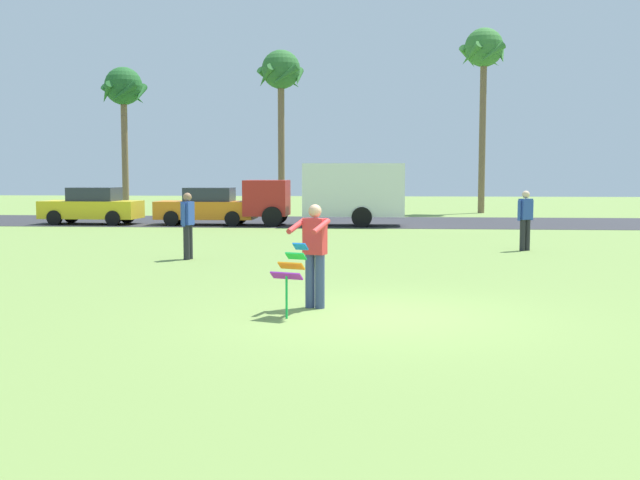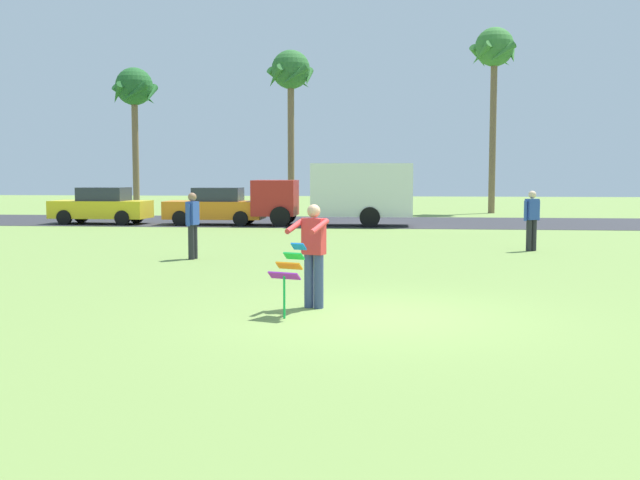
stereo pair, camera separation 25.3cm
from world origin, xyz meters
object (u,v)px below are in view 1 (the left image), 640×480
parked_car_yellow (92,206)px  person_kite_flyer (314,251)px  palm_tree_left_near (124,92)px  palm_tree_centre_far (484,57)px  kite_held (291,268)px  person_walker_near (188,224)px  parked_car_orange (207,207)px  person_walker_far (525,218)px  palm_tree_right_near (281,77)px  parked_truck_red_cab (334,192)px

parked_car_yellow → person_kite_flyer: bearing=-59.7°
palm_tree_left_near → parked_car_yellow: bearing=-79.0°
parked_car_yellow → palm_tree_centre_far: bearing=30.9°
kite_held → person_walker_near: 8.46m
parked_car_orange → person_walker_near: 13.08m
person_walker_far → palm_tree_right_near: bearing=116.6°
parked_car_orange → palm_tree_left_near: palm_tree_left_near is taller
person_kite_flyer → kite_held: bearing=-109.6°
person_walker_near → palm_tree_centre_far: bearing=66.2°
parked_car_orange → person_walker_near: size_ratio=2.43×
parked_truck_red_cab → palm_tree_right_near: size_ratio=0.76×
person_walker_near → palm_tree_left_near: bearing=112.7°
palm_tree_right_near → person_walker_near: 23.35m
palm_tree_centre_far → kite_held: bearing=-102.3°
parked_truck_red_cab → palm_tree_centre_far: bearing=55.3°
kite_held → person_kite_flyer: bearing=70.4°
parked_truck_red_cab → palm_tree_right_near: bearing=110.3°
parked_truck_red_cab → person_walker_near: bearing=-103.0°
person_kite_flyer → kite_held: (-0.29, -0.81, -0.18)m
kite_held → person_walker_near: bearing=115.5°
person_kite_flyer → palm_tree_left_near: palm_tree_left_near is taller
palm_tree_left_near → palm_tree_right_near: (8.95, -0.42, 0.70)m
kite_held → palm_tree_right_near: size_ratio=0.13×
parked_car_yellow → person_walker_near: 14.91m
kite_held → parked_car_orange: parked_car_orange is taller
parked_truck_red_cab → person_walker_near: parked_truck_red_cab is taller
palm_tree_right_near → person_walker_far: palm_tree_right_near is taller
parked_car_yellow → palm_tree_centre_far: 22.36m
person_kite_flyer → parked_car_yellow: 22.79m
person_kite_flyer → kite_held: person_kite_flyer is taller
kite_held → person_walker_far: 11.97m
parked_car_orange → parked_truck_red_cab: (5.48, -0.00, 0.64)m
kite_held → parked_truck_red_cab: parked_truck_red_cab is taller
kite_held → parked_car_yellow: size_ratio=0.27×
parked_car_yellow → palm_tree_left_near: size_ratio=0.52×
parked_car_yellow → palm_tree_left_near: (-1.95, 10.01, 5.95)m
palm_tree_left_near → palm_tree_right_near: 8.99m
kite_held → parked_truck_red_cab: bearing=91.9°
person_kite_flyer → palm_tree_centre_far: size_ratio=0.17×
person_kite_flyer → person_walker_far: (5.20, 9.84, -0.02)m
palm_tree_centre_far → parked_truck_red_cab: bearing=-124.7°
parked_car_orange → palm_tree_left_near: size_ratio=0.52×
kite_held → palm_tree_left_near: palm_tree_left_near is taller
person_kite_flyer → palm_tree_centre_far: palm_tree_centre_far is taller
person_kite_flyer → person_walker_near: 7.87m
palm_tree_left_near → person_walker_near: palm_tree_left_near is taller
kite_held → parked_truck_red_cab: size_ratio=0.17×
parked_car_yellow → palm_tree_left_near: palm_tree_left_near is taller
person_kite_flyer → parked_car_orange: size_ratio=0.41×
parked_truck_red_cab → palm_tree_centre_far: (7.45, 10.76, 7.12)m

